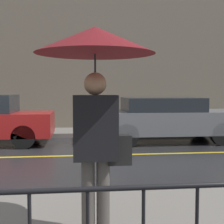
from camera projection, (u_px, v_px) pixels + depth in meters
name	position (u px, v px, depth m)	size (l,w,h in m)	color
ground_plane	(15.00, 157.00, 7.67)	(80.00, 80.00, 0.00)	#262628
sidewalk_far	(36.00, 133.00, 11.55)	(28.00, 1.76, 0.14)	slate
lane_marking	(15.00, 157.00, 7.67)	(25.20, 0.12, 0.01)	gold
building_storefront	(38.00, 52.00, 12.35)	(28.00, 0.30, 6.31)	#706656
pedestrian	(96.00, 66.00, 3.05)	(1.18, 1.18, 2.12)	#4C4742
car_grey	(166.00, 118.00, 9.94)	(4.62, 1.87, 1.41)	slate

